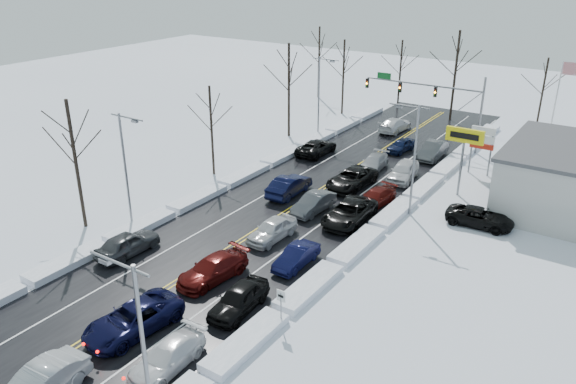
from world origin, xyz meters
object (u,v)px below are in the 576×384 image
Objects in this scene: traffic_signal_mast at (434,96)px; tires_plus_sign at (464,140)px; flagpole at (557,103)px; oncoming_car_0 at (289,195)px.

traffic_signal_mast is 13.92m from tires_plus_sign.
tires_plus_sign is 0.60× the size of flagpole.
traffic_signal_mast reaches higher than oncoming_car_0.
traffic_signal_mast is 21.52m from oncoming_car_0.
oncoming_car_0 is (-12.27, -8.15, -4.99)m from tires_plus_sign.
traffic_signal_mast is 2.55× the size of oncoming_car_0.
tires_plus_sign is at bearing -59.54° from traffic_signal_mast.
flagpole is (11.72, 2.01, 0.45)m from traffic_signal_mast.
flagpole is 1.92× the size of oncoming_car_0.
flagpole is at bearing 71.56° from tires_plus_sign.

